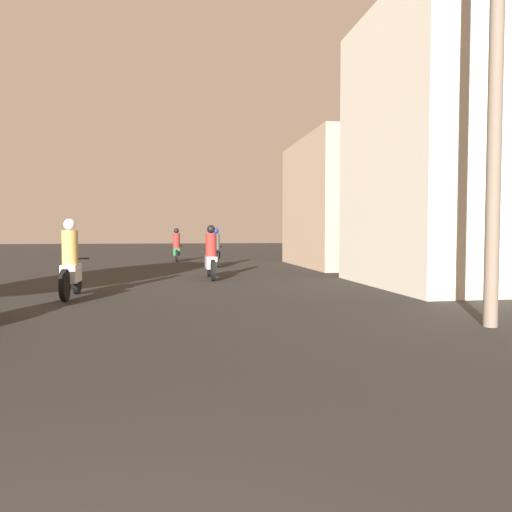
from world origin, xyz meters
TOP-DOWN VIEW (x-y plane):
  - motorcycle_white at (-1.42, 9.81)m, footprint 0.60×1.94m
  - motorcycle_silver at (1.77, 13.58)m, footprint 0.60×2.05m
  - motorcycle_black at (2.36, 18.75)m, footprint 0.60×1.98m
  - motorcycle_green at (0.87, 22.66)m, footprint 0.60×1.83m
  - building_right_near at (8.40, 10.69)m, footprint 5.64×5.22m
  - building_right_far at (8.08, 18.27)m, footprint 4.78×6.46m
  - utility_pole_near at (5.15, 5.49)m, footprint 1.60×0.20m

SIDE VIEW (x-z plane):
  - motorcycle_black at x=2.36m, z-range -0.15..1.38m
  - motorcycle_silver at x=1.77m, z-range -0.16..1.41m
  - motorcycle_green at x=0.87m, z-range -0.15..1.40m
  - motorcycle_white at x=-1.42m, z-range -0.16..1.47m
  - building_right_far at x=8.08m, z-range 0.00..5.02m
  - building_right_near at x=8.40m, z-range 0.00..6.95m
  - utility_pole_near at x=5.15m, z-range 0.16..7.61m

